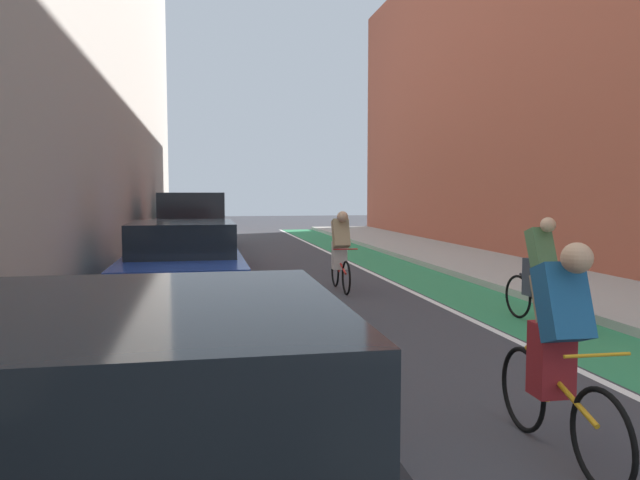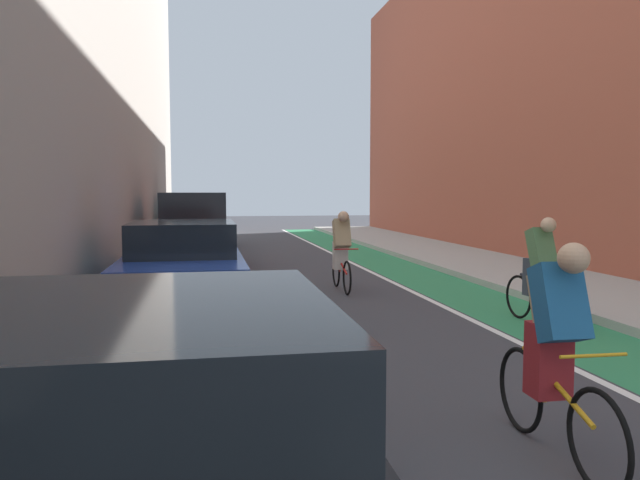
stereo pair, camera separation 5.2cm
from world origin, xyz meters
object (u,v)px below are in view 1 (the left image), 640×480
parked_sedan_blue (184,268)px  parked_suv_white (193,219)px  cyclist_trailing (340,249)px  parked_sedan_black (138,461)px  cyclist_mid (539,271)px  cyclist_lead (558,345)px  parked_suv_red (191,229)px

parked_sedan_blue → parked_suv_white: 12.51m
parked_suv_white → cyclist_trailing: 10.83m
parked_sedan_black → cyclist_mid: size_ratio=2.50×
parked_sedan_black → parked_suv_white: (-0.00, 19.46, 0.23)m
parked_suv_white → cyclist_lead: size_ratio=2.51×
cyclist_lead → cyclist_trailing: cyclist_lead is taller
cyclist_mid → cyclist_trailing: size_ratio=1.01×
parked_suv_red → cyclist_mid: size_ratio=2.67×
parked_suv_white → cyclist_trailing: size_ratio=2.55×
parked_suv_white → cyclist_trailing: parked_suv_white is taller
cyclist_lead → parked_suv_white: bearing=99.0°
parked_suv_red → cyclist_lead: bearing=-76.8°
parked_sedan_black → cyclist_lead: cyclist_lead is taller
parked_suv_red → cyclist_lead: (2.87, -12.28, -0.16)m
parked_sedan_blue → cyclist_trailing: cyclist_trailing is taller
parked_suv_red → parked_suv_white: same height
parked_suv_red → parked_sedan_blue: bearing=-90.0°
parked_sedan_black → parked_sedan_blue: (0.00, 6.95, -0.00)m
parked_sedan_blue → cyclist_lead: bearing=-63.2°
cyclist_trailing → cyclist_mid: bearing=-59.2°
parked_sedan_blue → cyclist_mid: bearing=-16.6°
parked_sedan_black → cyclist_mid: 7.50m
parked_suv_red → cyclist_mid: parked_suv_red is taller
cyclist_lead → cyclist_mid: (2.34, 4.14, -0.04)m
parked_sedan_blue → parked_suv_white: (-0.00, 12.51, 0.23)m
parked_suv_red → cyclist_lead: 12.61m
parked_sedan_blue → cyclist_lead: 6.37m
parked_suv_red → parked_suv_white: 5.92m
parked_sedan_black → cyclist_mid: cyclist_mid is taller
parked_sedan_black → cyclist_lead: size_ratio=2.48×
cyclist_lead → parked_sedan_black: bearing=-156.3°
parked_sedan_black → parked_suv_red: (0.00, 13.54, 0.23)m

